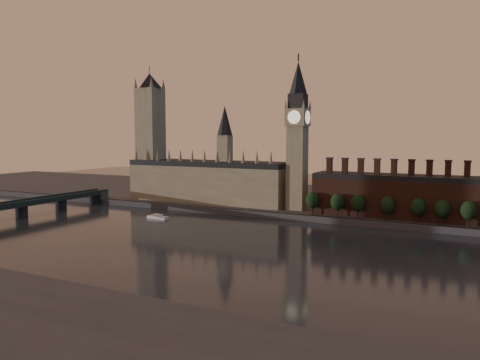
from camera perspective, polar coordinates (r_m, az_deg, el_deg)
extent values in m
plane|color=black|center=(237.99, -4.59, -8.11)|extent=(900.00, 900.00, 0.00)
cube|color=#414145|center=(316.25, 3.97, -4.33)|extent=(900.00, 4.00, 4.00)
cube|color=#414145|center=(399.76, 9.00, -2.32)|extent=(900.00, 180.00, 4.00)
cube|color=gray|center=(365.36, -3.90, -0.47)|extent=(130.00, 30.00, 28.00)
cube|color=black|center=(364.04, -3.92, 2.03)|extent=(130.00, 30.00, 4.00)
cube|color=gray|center=(356.14, -1.85, 3.58)|extent=(9.00, 9.00, 24.00)
cone|color=black|center=(356.12, -1.87, 7.28)|extent=(12.00, 12.00, 22.00)
cone|color=gray|center=(386.20, -12.56, 3.15)|extent=(2.60, 2.60, 10.00)
cone|color=gray|center=(379.49, -11.30, 3.14)|extent=(2.60, 2.60, 10.00)
cone|color=gray|center=(372.96, -10.01, 3.12)|extent=(2.60, 2.60, 10.00)
cone|color=gray|center=(366.63, -8.66, 3.10)|extent=(2.60, 2.60, 10.00)
cone|color=gray|center=(360.51, -7.27, 3.08)|extent=(2.60, 2.60, 10.00)
cone|color=gray|center=(354.61, -5.83, 3.06)|extent=(2.60, 2.60, 10.00)
cone|color=gray|center=(348.94, -4.35, 3.03)|extent=(2.60, 2.60, 10.00)
cone|color=gray|center=(343.51, -2.82, 3.00)|extent=(2.60, 2.60, 10.00)
cone|color=gray|center=(338.33, -1.23, 2.97)|extent=(2.60, 2.60, 10.00)
cone|color=gray|center=(333.42, 0.39, 2.93)|extent=(2.60, 2.60, 10.00)
cone|color=gray|center=(328.79, 2.07, 2.89)|extent=(2.60, 2.60, 10.00)
cone|color=gray|center=(324.44, 3.79, 2.85)|extent=(2.60, 2.60, 10.00)
cube|color=gray|center=(394.44, -10.84, 4.39)|extent=(18.00, 18.00, 90.00)
cone|color=black|center=(396.84, -10.97, 11.78)|extent=(24.00, 24.00, 12.00)
cylinder|color=#232326|center=(397.55, -10.99, 12.63)|extent=(0.50, 0.50, 12.00)
cone|color=gray|center=(395.34, -12.63, 11.48)|extent=(3.00, 3.00, 8.00)
cone|color=gray|center=(385.47, -10.75, 11.67)|extent=(3.00, 3.00, 8.00)
cone|color=gray|center=(407.78, -11.17, 11.32)|extent=(3.00, 3.00, 8.00)
cone|color=gray|center=(398.21, -9.32, 11.49)|extent=(3.00, 3.00, 8.00)
cube|color=gray|center=(327.42, 6.98, 1.44)|extent=(12.00, 12.00, 58.00)
cube|color=gray|center=(326.85, 7.05, 7.58)|extent=(14.00, 14.00, 12.00)
cube|color=#232326|center=(327.44, 7.07, 9.50)|extent=(11.00, 11.00, 10.00)
cone|color=black|center=(328.96, 7.11, 12.28)|extent=(13.00, 13.00, 22.00)
cylinder|color=#232326|center=(330.84, 7.14, 14.60)|extent=(1.00, 1.00, 5.00)
cylinder|color=beige|center=(320.09, 6.61, 7.63)|extent=(9.00, 0.50, 9.00)
cylinder|color=beige|center=(333.62, 7.47, 7.53)|extent=(9.00, 0.50, 9.00)
cylinder|color=beige|center=(329.36, 5.86, 7.57)|extent=(0.50, 9.00, 9.00)
cylinder|color=beige|center=(324.47, 8.26, 7.58)|extent=(0.50, 9.00, 9.00)
cone|color=gray|center=(323.52, 5.58, 9.21)|extent=(2.00, 2.00, 6.00)
cone|color=gray|center=(319.03, 7.78, 9.24)|extent=(2.00, 2.00, 6.00)
cone|color=gray|center=(335.63, 6.39, 9.07)|extent=(2.00, 2.00, 6.00)
cone|color=gray|center=(331.31, 8.53, 9.09)|extent=(2.00, 2.00, 6.00)
cube|color=#4D281D|center=(312.47, 19.11, -2.15)|extent=(110.00, 25.00, 24.00)
cube|color=black|center=(311.03, 19.19, 0.32)|extent=(110.00, 25.00, 3.00)
cube|color=#4D281D|center=(320.19, 10.86, 1.74)|extent=(3.50, 3.50, 9.00)
cube|color=#232326|center=(319.91, 10.87, 2.64)|extent=(4.20, 4.20, 1.00)
cube|color=#4D281D|center=(317.48, 12.67, 1.68)|extent=(3.50, 3.50, 9.00)
cube|color=#232326|center=(317.20, 12.69, 2.58)|extent=(4.20, 4.20, 1.00)
cube|color=#4D281D|center=(315.09, 14.51, 1.61)|extent=(3.50, 3.50, 9.00)
cube|color=#232326|center=(314.81, 14.53, 2.52)|extent=(4.20, 4.20, 1.00)
cube|color=#4D281D|center=(313.03, 16.38, 1.54)|extent=(3.50, 3.50, 9.00)
cube|color=#232326|center=(312.75, 16.40, 2.45)|extent=(4.20, 4.20, 1.00)
cube|color=#4D281D|center=(311.31, 18.27, 1.46)|extent=(3.50, 3.50, 9.00)
cube|color=#232326|center=(311.03, 18.30, 2.38)|extent=(4.20, 4.20, 1.00)
cube|color=#4D281D|center=(309.94, 20.18, 1.38)|extent=(3.50, 3.50, 9.00)
cube|color=#232326|center=(309.65, 20.21, 2.31)|extent=(4.20, 4.20, 1.00)
cube|color=#4D281D|center=(308.91, 22.10, 1.30)|extent=(3.50, 3.50, 9.00)
cube|color=#232326|center=(308.62, 22.14, 2.23)|extent=(4.20, 4.20, 1.00)
cube|color=#4D281D|center=(308.23, 24.04, 1.22)|extent=(3.50, 3.50, 9.00)
cube|color=#232326|center=(307.94, 24.07, 2.15)|extent=(4.20, 4.20, 1.00)
cube|color=#4D281D|center=(307.90, 25.98, 1.14)|extent=(3.50, 3.50, 9.00)
cube|color=#232326|center=(307.61, 26.02, 2.07)|extent=(4.20, 4.20, 1.00)
cylinder|color=black|center=(309.95, 8.79, -3.65)|extent=(0.80, 0.80, 6.00)
ellipsoid|color=black|center=(308.99, 8.80, -2.46)|extent=(8.60, 8.60, 10.75)
cylinder|color=black|center=(305.01, 11.76, -3.85)|extent=(0.80, 0.80, 6.00)
ellipsoid|color=black|center=(304.04, 11.79, -2.64)|extent=(8.60, 8.60, 10.75)
cylinder|color=black|center=(302.81, 14.16, -3.97)|extent=(0.80, 0.80, 6.00)
ellipsoid|color=black|center=(301.83, 14.19, -2.75)|extent=(8.60, 8.60, 10.75)
cylinder|color=black|center=(299.74, 17.50, -4.15)|extent=(0.80, 0.80, 6.00)
ellipsoid|color=black|center=(298.75, 17.54, -2.92)|extent=(8.60, 8.60, 10.75)
cylinder|color=black|center=(297.53, 20.84, -4.33)|extent=(0.80, 0.80, 6.00)
ellipsoid|color=black|center=(296.53, 20.88, -3.09)|extent=(8.60, 8.60, 10.75)
cylinder|color=black|center=(296.33, 23.38, -4.46)|extent=(0.80, 0.80, 6.00)
ellipsoid|color=black|center=(295.33, 23.43, -3.22)|extent=(8.60, 8.60, 10.75)
cylinder|color=black|center=(295.56, 26.04, -4.59)|extent=(0.80, 0.80, 6.00)
ellipsoid|color=black|center=(294.55, 26.09, -3.34)|extent=(8.60, 8.60, 10.75)
cube|color=#414145|center=(401.28, -16.88, -1.74)|extent=(14.00, 8.00, 6.00)
cylinder|color=#232326|center=(353.19, -25.08, -3.50)|extent=(8.00, 8.00, 7.75)
cylinder|color=#232326|center=(374.79, -20.99, -2.85)|extent=(8.00, 8.00, 7.75)
cylinder|color=#232326|center=(398.12, -17.36, -2.27)|extent=(8.00, 8.00, 7.75)
cube|color=silver|center=(319.25, -10.01, -4.51)|extent=(15.70, 5.37, 1.77)
cube|color=silver|center=(318.99, -10.01, -4.24)|extent=(6.82, 3.72, 1.32)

